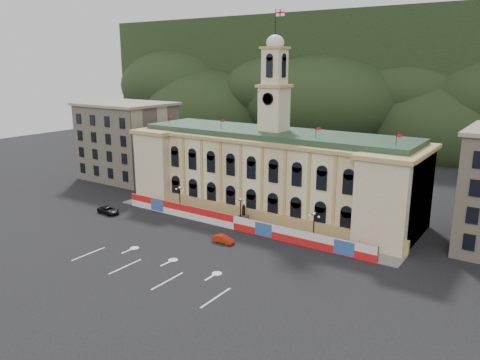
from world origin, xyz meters
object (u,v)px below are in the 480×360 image
Objects in this scene: black_suv at (108,210)px; statue at (244,218)px; red_sedan at (223,239)px; lamp_center at (240,210)px.

statue is at bearing -64.24° from black_suv.
red_sedan is 26.81m from black_suv.
statue is at bearing 90.00° from lamp_center.
red_sedan is at bearing -76.87° from statue.
lamp_center is at bearing -90.00° from statue.
statue is at bearing 12.19° from red_sedan.
black_suv is at bearing 89.78° from red_sedan.
lamp_center reaches higher than statue.
black_suv is (-24.71, -8.32, -2.40)m from lamp_center.
lamp_center reaches higher than black_suv.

